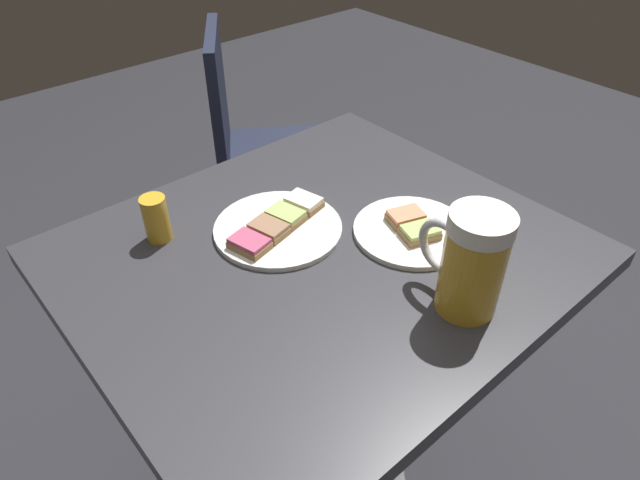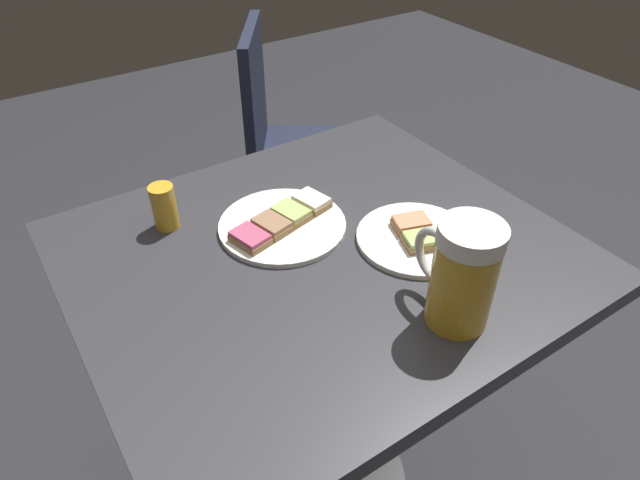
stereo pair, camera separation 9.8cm
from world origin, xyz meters
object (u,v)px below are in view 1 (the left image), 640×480
at_px(beer_glass_small, 156,219).
at_px(cafe_chair, 258,147).
at_px(plate_near, 278,226).
at_px(plate_far, 412,230).
at_px(beer_mug, 471,262).

distance_m(beer_glass_small, cafe_chair, 0.83).
height_order(plate_near, cafe_chair, cafe_chair).
height_order(plate_near, plate_far, same).
xyz_separation_m(plate_near, beer_mug, (-0.10, 0.34, 0.08)).
height_order(beer_glass_small, cafe_chair, cafe_chair).
bearing_deg(beer_glass_small, plate_far, 140.92).
bearing_deg(plate_near, beer_glass_small, -34.81).
bearing_deg(beer_mug, beer_glass_small, -59.15).
distance_m(beer_mug, beer_glass_small, 0.54).
bearing_deg(beer_glass_small, plate_near, 145.19).
distance_m(plate_near, cafe_chair, 0.80).
relative_size(plate_near, cafe_chair, 0.26).
bearing_deg(beer_mug, cafe_chair, -107.04).
bearing_deg(beer_glass_small, cafe_chair, -137.81).
bearing_deg(plate_far, beer_glass_small, -39.08).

